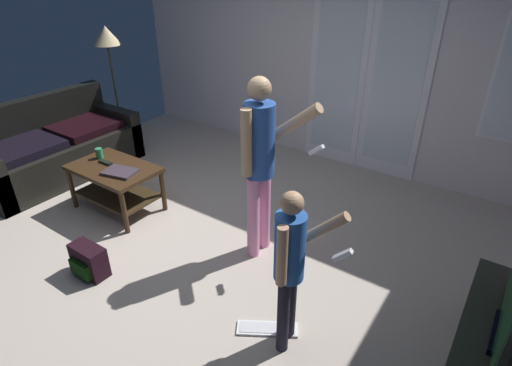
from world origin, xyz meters
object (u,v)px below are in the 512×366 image
at_px(cup_near_edge, 99,153).
at_px(tv_stand, 487,364).
at_px(laptop_closed, 120,172).
at_px(loose_keyboard, 267,329).
at_px(person_child, 291,260).
at_px(floor_lamp, 107,42).
at_px(leather_couch, 56,150).
at_px(backpack, 89,261).
at_px(tv_remote_black, 106,162).
at_px(coffee_table, 115,179).
at_px(person_adult, 260,155).

bearing_deg(cup_near_edge, tv_stand, -2.73).
bearing_deg(laptop_closed, tv_stand, -14.68).
height_order(loose_keyboard, cup_near_edge, cup_near_edge).
bearing_deg(person_child, floor_lamp, 155.19).
height_order(leather_couch, backpack, leather_couch).
relative_size(floor_lamp, laptop_closed, 4.94).
height_order(backpack, tv_remote_black, tv_remote_black).
xyz_separation_m(coffee_table, floor_lamp, (-1.57, 1.33, 1.01)).
bearing_deg(floor_lamp, backpack, -44.37).
relative_size(leather_couch, person_adult, 1.18).
bearing_deg(cup_near_edge, floor_lamp, 135.34).
bearing_deg(tv_stand, leather_couch, 177.06).
bearing_deg(person_child, person_adult, 134.43).
distance_m(tv_stand, cup_near_edge, 3.84).
relative_size(tv_stand, backpack, 4.35).
bearing_deg(backpack, tv_remote_black, 132.33).
bearing_deg(person_child, backpack, -168.90).
relative_size(person_adult, tv_remote_black, 9.40).
bearing_deg(backpack, leather_couch, 153.49).
distance_m(tv_stand, floor_lamp, 5.43).
distance_m(floor_lamp, laptop_closed, 2.39).
xyz_separation_m(cup_near_edge, tv_remote_black, (0.16, -0.05, -0.04)).
height_order(person_adult, person_child, person_adult).
xyz_separation_m(person_adult, floor_lamp, (-3.21, 1.08, 0.41)).
bearing_deg(person_child, cup_near_edge, 168.33).
bearing_deg(person_adult, loose_keyboard, -52.61).
distance_m(coffee_table, person_child, 2.44).
relative_size(leather_couch, tv_remote_black, 11.08).
distance_m(coffee_table, loose_keyboard, 2.28).
bearing_deg(tv_remote_black, tv_stand, -2.39).
bearing_deg(tv_stand, cup_near_edge, 177.27).
height_order(floor_lamp, cup_near_edge, floor_lamp).
height_order(coffee_table, person_child, person_child).
distance_m(person_child, floor_lamp, 4.39).
bearing_deg(person_child, loose_keyboard, 177.52).
height_order(floor_lamp, backpack, floor_lamp).
height_order(person_child, floor_lamp, floor_lamp).
height_order(leather_couch, person_adult, person_adult).
distance_m(person_adult, floor_lamp, 3.41).
height_order(person_adult, cup_near_edge, person_adult).
height_order(coffee_table, cup_near_edge, cup_near_edge).
height_order(tv_stand, laptop_closed, laptop_closed).
bearing_deg(coffee_table, person_child, -11.63).
xyz_separation_m(tv_stand, floor_lamp, (-5.11, 1.46, 1.14)).
bearing_deg(backpack, person_child, 11.10).
bearing_deg(loose_keyboard, laptop_closed, 167.96).
height_order(tv_stand, loose_keyboard, tv_stand).
bearing_deg(coffee_table, cup_near_edge, 168.02).
bearing_deg(floor_lamp, laptop_closed, -38.35).
xyz_separation_m(backpack, laptop_closed, (-0.46, 0.78, 0.37)).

